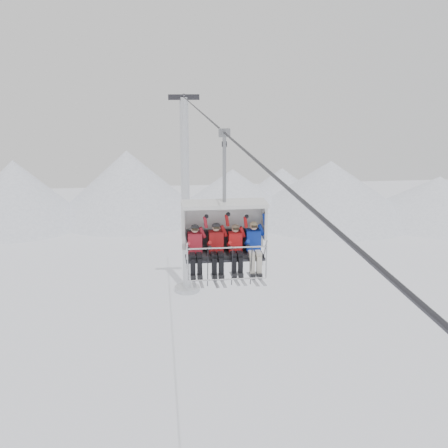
{
  "coord_description": "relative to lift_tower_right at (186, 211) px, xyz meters",
  "views": [
    {
      "loc": [
        -1.76,
        -14.88,
        14.84
      ],
      "look_at": [
        0.0,
        0.0,
        10.78
      ],
      "focal_mm": 45.0,
      "sensor_mm": 36.0,
      "label": 1
    }
  ],
  "objects": [
    {
      "name": "haul_cable",
      "position": [
        0.0,
        -22.0,
        7.52
      ],
      "size": [
        0.06,
        50.0,
        0.06
      ],
      "primitive_type": "cylinder",
      "rotation": [
        1.57,
        0.0,
        0.0
      ],
      "color": "#2A2A2F",
      "rests_on": "lift_tower_left"
    },
    {
      "name": "chairlift_carrier",
      "position": [
        0.0,
        -21.96,
        4.88
      ],
      "size": [
        2.32,
        1.17,
        3.98
      ],
      "color": "black",
      "rests_on": "haul_cable"
    },
    {
      "name": "lift_tower_right",
      "position": [
        0.0,
        0.0,
        0.0
      ],
      "size": [
        2.0,
        1.8,
        13.48
      ],
      "color": "silver",
      "rests_on": "ground"
    },
    {
      "name": "ridgeline",
      "position": [
        -1.58,
        20.05,
        -2.94
      ],
      "size": [
        72.0,
        21.0,
        7.0
      ],
      "color": "white",
      "rests_on": "ground"
    },
    {
      "name": "skier_far_left",
      "position": [
        -0.82,
        -22.27,
        4.41
      ],
      "size": [
        0.38,
        1.69,
        1.54
      ],
      "color": "#B31E2E",
      "rests_on": "chairlift_carrier"
    },
    {
      "name": "skier_center_right",
      "position": [
        0.29,
        -22.27,
        4.39
      ],
      "size": [
        0.37,
        1.69,
        1.5
      ],
      "color": "red",
      "rests_on": "chairlift_carrier"
    },
    {
      "name": "skier_far_right",
      "position": [
        0.8,
        -22.26,
        4.42
      ],
      "size": [
        0.4,
        1.69,
        1.59
      ],
      "color": "#0F2DA6",
      "rests_on": "chairlift_carrier"
    },
    {
      "name": "skier_center_left",
      "position": [
        -0.24,
        -22.26,
        4.42
      ],
      "size": [
        0.4,
        1.69,
        1.59
      ],
      "color": "#A41416",
      "rests_on": "chairlift_carrier"
    }
  ]
}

